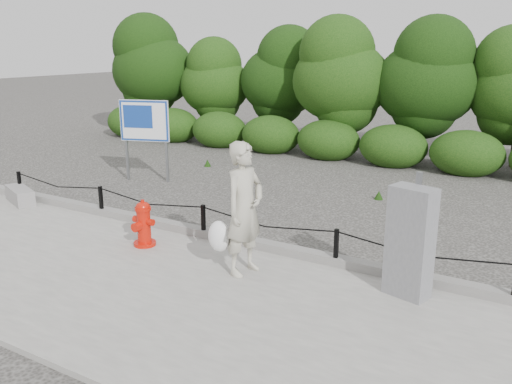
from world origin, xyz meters
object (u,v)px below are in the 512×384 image
object	(u,v)px
concrete_block	(20,195)
utility_cabinet	(410,242)
fire_hydrant	(143,224)
pedestrian	(243,211)
advertising_sign	(144,124)

from	to	relation	value
concrete_block	utility_cabinet	distance (m)	8.42
fire_hydrant	pedestrian	world-z (taller)	pedestrian
utility_cabinet	pedestrian	bearing A→B (deg)	-153.54
advertising_sign	concrete_block	bearing A→B (deg)	-123.57
fire_hydrant	utility_cabinet	distance (m)	4.39
fire_hydrant	concrete_block	xyz separation A→B (m)	(-4.04, 0.58, -0.22)
utility_cabinet	advertising_sign	world-z (taller)	advertising_sign
pedestrian	concrete_block	xyz separation A→B (m)	(-6.07, 0.66, -0.80)
concrete_block	utility_cabinet	bearing A→B (deg)	-1.22
concrete_block	utility_cabinet	world-z (taller)	utility_cabinet
concrete_block	utility_cabinet	size ratio (longest dim) A/B	0.60
fire_hydrant	pedestrian	distance (m)	2.11
concrete_block	advertising_sign	world-z (taller)	advertising_sign
advertising_sign	pedestrian	bearing A→B (deg)	-53.95
concrete_block	fire_hydrant	bearing A→B (deg)	-8.15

